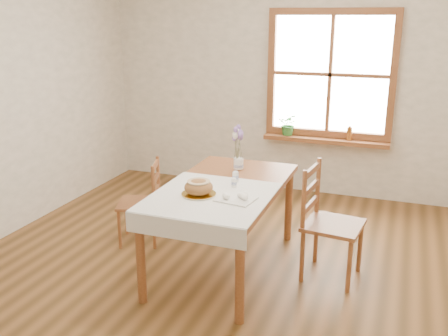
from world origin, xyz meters
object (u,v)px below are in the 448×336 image
Objects in this scene: dining_table at (224,195)px; chair_left at (139,202)px; chair_right at (334,223)px; flower_vase at (238,164)px; bread_plate at (199,194)px.

chair_left reaches higher than dining_table.
chair_right is 9.57× the size of flower_vase.
chair_left is at bearing 167.84° from dining_table.
chair_right is 3.65× the size of bread_plate.
flower_vase reaches higher than chair_left.
chair_right is (0.90, 0.15, -0.19)m from dining_table.
chair_left is 0.84× the size of chair_right.
dining_table is 1.98× the size of chair_left.
bread_plate is (0.84, -0.52, 0.36)m from chair_left.
dining_table is at bearing -86.42° from flower_vase.
chair_right is at bearing 68.80° from chair_left.
chair_right reaches higher than flower_vase.
bread_plate is 2.62× the size of flower_vase.
chair_right is (1.83, -0.05, 0.07)m from chair_left.
chair_left is at bearing 95.08° from chair_right.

